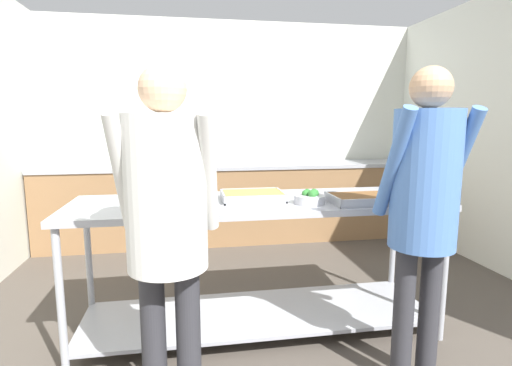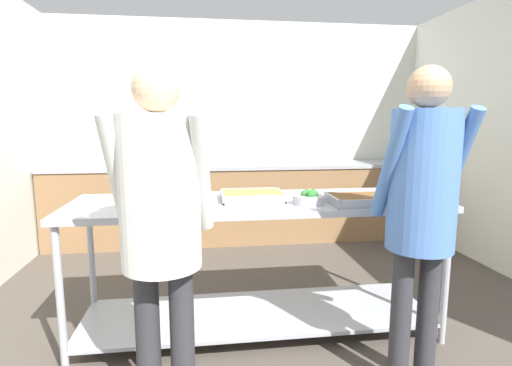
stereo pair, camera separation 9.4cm
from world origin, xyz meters
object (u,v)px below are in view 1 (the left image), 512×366
Objects in this scene: serving_tray_roast at (369,199)px; guest_serving_left at (167,210)px; sauce_pan at (144,195)px; serving_tray_vegetables at (252,196)px; broccoli_bowl at (310,198)px; water_bottle at (130,156)px; plate_stack at (199,201)px; guest_serving_right at (424,194)px.

guest_serving_left is at bearing -156.60° from serving_tray_roast.
sauce_pan is 1.44m from serving_tray_roast.
guest_serving_left reaches higher than serving_tray_roast.
guest_serving_left reaches higher than serving_tray_vegetables.
broccoli_bowl is 1.03m from guest_serving_left.
water_bottle is at bearing 99.91° from sauce_pan.
sauce_pan is at bearing 170.06° from serving_tray_roast.
serving_tray_roast is (1.08, -0.08, -0.00)m from plate_stack.
sauce_pan reaches higher than plate_stack.
broccoli_bowl is 0.12× the size of guest_serving_right.
guest_serving_right reaches higher than guest_serving_left.
serving_tray_vegetables is 0.24× the size of guest_serving_left.
serving_tray_roast is at bearing -9.94° from sauce_pan.
serving_tray_roast is 0.29× the size of guest_serving_right.
broccoli_bowl is 0.70m from guest_serving_right.
plate_stack is 0.14× the size of guest_serving_right.
guest_serving_right is at bearing -26.63° from sauce_pan.
water_bottle is at bearing 116.98° from serving_tray_vegetables.
broccoli_bowl is 0.12× the size of guest_serving_left.
sauce_pan is at bearing 153.60° from plate_stack.
serving_tray_vegetables is 0.38m from broccoli_bowl.
sauce_pan is 0.78× the size of serving_tray_roast.
plate_stack is at bearing -26.40° from sauce_pan.
serving_tray_vegetables is 2.33m from water_bottle.
serving_tray_vegetables is at bearing -63.02° from water_bottle.
sauce_pan is at bearing 177.55° from serving_tray_vegetables.
sauce_pan is 1.66m from guest_serving_right.
water_bottle is (-1.06, 2.08, 0.10)m from serving_tray_vegetables.
guest_serving_left reaches higher than plate_stack.
plate_stack is 0.57× the size of serving_tray_vegetables.
guest_serving_right is at bearing -82.79° from serving_tray_roast.
guest_serving_left is at bearing -178.17° from guest_serving_right.
sauce_pan is 2.08m from water_bottle.
plate_stack is 0.89× the size of water_bottle.
serving_tray_roast is 1.90× the size of water_bottle.
guest_serving_right is at bearing -26.69° from plate_stack.
guest_serving_right reaches higher than serving_tray_roast.
serving_tray_roast is (1.42, -0.25, -0.03)m from sauce_pan.
serving_tray_vegetables is at bearing 151.76° from broccoli_bowl.
guest_serving_left is (-1.24, -0.54, 0.09)m from serving_tray_roast.
broccoli_bowl is at bearing 174.46° from serving_tray_roast.
broccoli_bowl is at bearing -11.53° from sauce_pan.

